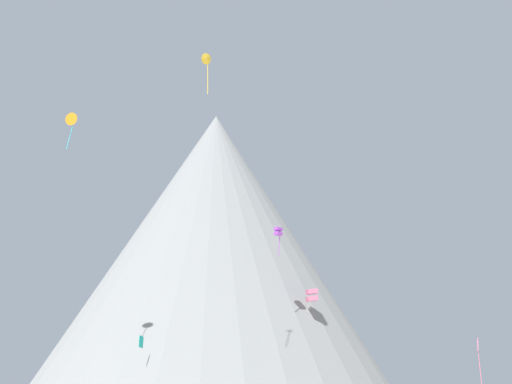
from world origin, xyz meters
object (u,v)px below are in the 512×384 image
at_px(kite_orange_high, 71,120).
at_px(kite_teal_low, 141,342).
at_px(kite_gold_high, 207,60).
at_px(kite_pink_low, 478,351).
at_px(kite_violet_mid, 278,232).
at_px(kite_rainbow_mid, 312,295).
at_px(rock_massif, 216,258).

height_order(kite_orange_high, kite_teal_low, kite_orange_high).
bearing_deg(kite_gold_high, kite_orange_high, 133.02).
distance_m(kite_orange_high, kite_teal_low, 27.65).
distance_m(kite_pink_low, kite_gold_high, 49.86).
xyz_separation_m(kite_pink_low, kite_orange_high, (-48.91, -17.58, 25.75)).
bearing_deg(kite_gold_high, kite_violet_mid, 25.75).
distance_m(kite_pink_low, kite_rainbow_mid, 22.42).
bearing_deg(kite_orange_high, rock_massif, -98.27).
bearing_deg(kite_pink_low, kite_gold_high, -6.79).
bearing_deg(kite_orange_high, kite_teal_low, -114.32).
height_order(rock_massif, kite_violet_mid, rock_massif).
distance_m(kite_gold_high, kite_teal_low, 34.37).
xyz_separation_m(kite_orange_high, kite_teal_low, (7.10, 9.97, -24.80)).
relative_size(kite_rainbow_mid, kite_orange_high, 0.40).
bearing_deg(kite_teal_low, kite_violet_mid, -4.73).
relative_size(kite_pink_low, kite_orange_high, 1.36).
bearing_deg(kite_gold_high, kite_pink_low, -9.30).
relative_size(rock_massif, kite_pink_low, 12.21).
height_order(kite_violet_mid, kite_teal_low, kite_violet_mid).
distance_m(rock_massif, kite_teal_low, 30.85).
bearing_deg(kite_rainbow_mid, kite_teal_low, 101.66).
distance_m(kite_orange_high, kite_gold_high, 17.25).
bearing_deg(rock_massif, kite_violet_mid, -63.41).
height_order(kite_gold_high, kite_teal_low, kite_gold_high).
xyz_separation_m(rock_massif, kite_orange_high, (-12.85, -36.47, 10.08)).
height_order(kite_violet_mid, kite_gold_high, kite_gold_high).
xyz_separation_m(kite_pink_low, kite_teal_low, (-41.81, -7.61, 0.95)).
xyz_separation_m(kite_violet_mid, kite_rainbow_mid, (4.37, 5.24, -7.71)).
xyz_separation_m(kite_rainbow_mid, kite_teal_low, (-20.88, -10.24, -6.64)).
xyz_separation_m(kite_violet_mid, kite_orange_high, (-23.61, -14.96, 10.44)).
distance_m(kite_pink_low, kite_teal_low, 42.51).
bearing_deg(kite_rainbow_mid, kite_violet_mid, 125.74).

